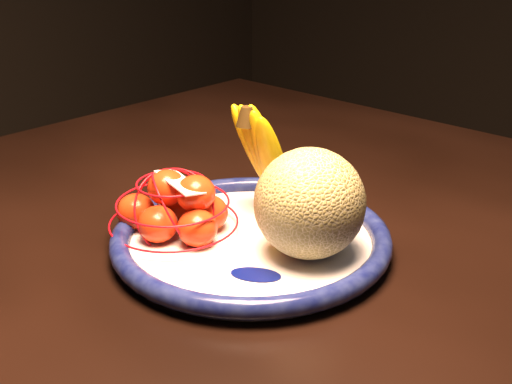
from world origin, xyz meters
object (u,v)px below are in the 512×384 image
Objects in this scene: fruit_bowl at (251,238)px; banana_bunch at (267,153)px; dining_table at (439,322)px; cantaloupe at (310,203)px; mandarin_bag at (176,209)px.

banana_bunch is at bearing 112.82° from fruit_bowl.
dining_table is 0.23m from cantaloupe.
fruit_bowl reaches higher than dining_table.
fruit_bowl is 2.06× the size of mandarin_bag.
fruit_bowl is (-0.20, -0.11, 0.10)m from dining_table.
banana_bunch is (-0.23, -0.04, 0.18)m from dining_table.
dining_table is 0.35m from mandarin_bag.
banana_bunch reaches higher than fruit_bowl.
mandarin_bag is at bearing -92.70° from banana_bunch.
fruit_bowl is at bearing -171.69° from cantaloupe.
dining_table is at bearing 28.14° from mandarin_bag.
banana_bunch reaches higher than cantaloupe.
dining_table is at bearing 29.61° from fruit_bowl.
banana_bunch is 0.13m from mandarin_bag.
dining_table is 0.25m from fruit_bowl.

